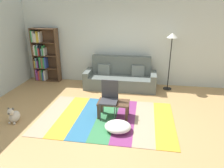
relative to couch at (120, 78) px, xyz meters
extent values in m
plane|color=tan|center=(-0.02, -2.02, -0.34)|extent=(14.00, 14.00, 0.00)
cube|color=silver|center=(-0.02, 0.53, 1.01)|extent=(6.80, 0.10, 2.70)
cube|color=tan|center=(-1.43, -2.04, -0.33)|extent=(0.45, 2.06, 0.01)
cube|color=gold|center=(-0.98, -2.04, -0.33)|extent=(0.45, 2.06, 0.01)
cube|color=teal|center=(-0.53, -2.04, -0.33)|extent=(0.45, 2.06, 0.01)
cube|color=#387F4C|center=(-0.08, -2.04, -0.33)|extent=(0.45, 2.06, 0.01)
cube|color=#843370|center=(0.37, -2.04, -0.33)|extent=(0.45, 2.06, 0.01)
cube|color=tan|center=(0.83, -2.04, -0.33)|extent=(0.45, 2.06, 0.01)
cube|color=gold|center=(1.28, -2.04, -0.33)|extent=(0.45, 2.06, 0.01)
cube|color=#59605B|center=(0.00, -0.07, -0.14)|extent=(1.90, 0.80, 0.40)
cube|color=#59605B|center=(0.00, 0.23, 0.36)|extent=(1.90, 0.20, 0.60)
cube|color=#59605B|center=(-1.04, -0.07, -0.06)|extent=(0.18, 0.80, 0.56)
cube|color=#59605B|center=(1.04, -0.07, -0.06)|extent=(0.18, 0.80, 0.56)
cube|color=slate|center=(-0.55, 0.11, 0.22)|extent=(0.42, 0.19, 0.36)
cube|color=slate|center=(0.55, 0.11, 0.22)|extent=(0.42, 0.19, 0.36)
cube|color=brown|center=(-3.05, 0.28, 0.57)|extent=(0.04, 0.28, 1.82)
cube|color=brown|center=(-2.19, 0.28, 0.57)|extent=(0.04, 0.28, 1.82)
cube|color=brown|center=(-2.62, 0.41, 0.57)|extent=(0.90, 0.01, 1.82)
cube|color=brown|center=(-2.62, 0.28, -0.32)|extent=(0.86, 0.28, 0.02)
cube|color=brown|center=(-2.62, 0.28, 0.13)|extent=(0.86, 0.28, 0.02)
cube|color=brown|center=(-2.62, 0.28, 0.57)|extent=(0.86, 0.28, 0.02)
cube|color=brown|center=(-2.62, 0.28, 1.02)|extent=(0.86, 0.28, 0.02)
cube|color=brown|center=(-2.62, 0.28, 1.47)|extent=(0.86, 0.28, 0.02)
cube|color=purple|center=(-3.01, 0.26, -0.12)|extent=(0.05, 0.23, 0.37)
cube|color=purple|center=(-2.97, 0.24, -0.17)|extent=(0.03, 0.18, 0.27)
cube|color=red|center=(-2.92, 0.27, -0.14)|extent=(0.04, 0.24, 0.33)
cube|color=#8C6647|center=(-2.88, 0.25, -0.13)|extent=(0.03, 0.21, 0.36)
cube|color=#8C6647|center=(-2.84, 0.23, -0.12)|extent=(0.03, 0.17, 0.37)
cube|color=green|center=(-2.80, 0.27, -0.12)|extent=(0.03, 0.24, 0.37)
cube|color=#334CB2|center=(-2.76, 0.26, -0.17)|extent=(0.05, 0.23, 0.28)
cube|color=silver|center=(-2.71, 0.26, -0.13)|extent=(0.05, 0.22, 0.36)
cube|color=gold|center=(-3.02, 0.25, 0.27)|extent=(0.03, 0.20, 0.26)
cube|color=#668C99|center=(-2.96, 0.25, 0.32)|extent=(0.05, 0.20, 0.36)
cube|color=purple|center=(-2.92, 0.26, 0.26)|extent=(0.04, 0.22, 0.24)
cube|color=black|center=(-2.87, 0.24, 0.28)|extent=(0.03, 0.18, 0.28)
cube|color=green|center=(-2.82, 0.23, 0.33)|extent=(0.05, 0.17, 0.38)
cube|color=#8C6647|center=(-2.76, 0.27, 0.32)|extent=(0.03, 0.25, 0.37)
cube|color=#8C6647|center=(-2.73, 0.23, 0.32)|extent=(0.03, 0.17, 0.37)
cube|color=green|center=(-2.68, 0.24, 0.32)|extent=(0.05, 0.19, 0.37)
cube|color=#334CB2|center=(-2.63, 0.25, 0.33)|extent=(0.05, 0.21, 0.38)
cube|color=#8C6647|center=(-3.02, 0.25, 0.73)|extent=(0.03, 0.20, 0.29)
cube|color=silver|center=(-2.97, 0.27, 0.76)|extent=(0.05, 0.25, 0.35)
cube|color=green|center=(-2.91, 0.26, 0.73)|extent=(0.05, 0.22, 0.30)
cube|color=#668C99|center=(-2.86, 0.27, 0.76)|extent=(0.03, 0.25, 0.36)
cube|color=red|center=(-2.81, 0.24, 0.71)|extent=(0.04, 0.18, 0.25)
cube|color=black|center=(-2.76, 0.25, 0.77)|extent=(0.04, 0.21, 0.38)
cube|color=#668C99|center=(-2.71, 0.27, 0.70)|extent=(0.04, 0.25, 0.24)
cube|color=green|center=(-2.67, 0.23, 0.75)|extent=(0.04, 0.17, 0.33)
cube|color=silver|center=(-2.62, 0.25, 0.71)|extent=(0.04, 0.21, 0.26)
cube|color=green|center=(-3.01, 0.25, 1.22)|extent=(0.05, 0.20, 0.38)
cube|color=silver|center=(-2.97, 0.26, 1.21)|extent=(0.03, 0.23, 0.36)
cube|color=silver|center=(-2.91, 0.23, 1.18)|extent=(0.05, 0.16, 0.30)
cube|color=silver|center=(-2.87, 0.26, 1.17)|extent=(0.04, 0.22, 0.29)
cube|color=gold|center=(-2.82, 0.26, 1.21)|extent=(0.04, 0.22, 0.36)
cube|color=gold|center=(-2.78, 0.24, 1.19)|extent=(0.03, 0.18, 0.31)
cube|color=silver|center=(-2.74, 0.26, 1.20)|extent=(0.03, 0.23, 0.35)
cube|color=#513826|center=(0.08, -1.94, 0.04)|extent=(0.74, 0.42, 0.04)
cube|color=#513826|center=(-0.25, -2.11, -0.15)|extent=(0.06, 0.06, 0.35)
cube|color=#513826|center=(0.41, -2.11, -0.15)|extent=(0.06, 0.06, 0.35)
cube|color=#513826|center=(-0.25, -1.77, -0.15)|extent=(0.06, 0.06, 0.35)
cube|color=#513826|center=(0.41, -1.77, -0.15)|extent=(0.06, 0.06, 0.35)
ellipsoid|color=white|center=(0.27, -2.54, -0.23)|extent=(0.56, 0.49, 0.20)
ellipsoid|color=beige|center=(-2.14, -2.53, -0.21)|extent=(0.22, 0.30, 0.26)
sphere|color=beige|center=(-2.14, -2.63, -0.03)|extent=(0.15, 0.15, 0.15)
ellipsoid|color=#5B5750|center=(-2.14, -2.69, -0.04)|extent=(0.06, 0.07, 0.05)
ellipsoid|color=#5B5750|center=(-2.19, -2.61, 0.02)|extent=(0.05, 0.04, 0.08)
ellipsoid|color=#5B5750|center=(-2.08, -2.61, 0.02)|extent=(0.05, 0.04, 0.08)
sphere|color=beige|center=(-2.20, -2.66, -0.31)|extent=(0.06, 0.06, 0.06)
sphere|color=beige|center=(-2.08, -2.66, -0.31)|extent=(0.06, 0.06, 0.06)
cylinder|color=black|center=(1.51, 0.11, -0.32)|extent=(0.26, 0.26, 0.02)
cylinder|color=black|center=(1.51, 0.11, 0.49)|extent=(0.03, 0.03, 1.61)
cone|color=white|center=(1.51, 0.11, 1.36)|extent=(0.32, 0.32, 0.14)
cube|color=black|center=(0.07, -2.01, 0.07)|extent=(0.06, 0.15, 0.02)
cube|color=#38383D|center=(-0.02, -2.02, 0.10)|extent=(0.40, 0.40, 0.03)
cube|color=#38383D|center=(-0.02, -1.84, 0.34)|extent=(0.40, 0.03, 0.44)
cylinder|color=#38383D|center=(-0.19, -2.19, -0.12)|extent=(0.02, 0.02, 0.42)
cylinder|color=#38383D|center=(0.15, -2.19, -0.12)|extent=(0.02, 0.02, 0.42)
cylinder|color=#38383D|center=(-0.19, -1.85, -0.12)|extent=(0.02, 0.02, 0.42)
cylinder|color=#38383D|center=(0.15, -1.85, -0.12)|extent=(0.02, 0.02, 0.42)
camera|label=1|loc=(0.76, -6.40, 2.20)|focal=33.85mm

